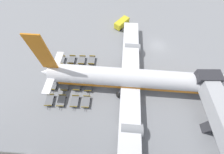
# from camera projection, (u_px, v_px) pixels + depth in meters

# --- Properties ---
(ground_plane) EXTENTS (500.00, 500.00, 0.00)m
(ground_plane) POSITION_uv_depth(u_px,v_px,m) (158.00, 46.00, 37.62)
(ground_plane) COLOR gray
(airplane) EXTENTS (37.92, 41.37, 13.50)m
(airplane) POSITION_uv_depth(u_px,v_px,m) (135.00, 79.00, 28.73)
(airplane) COLOR white
(airplane) RESTS_ON ground_plane
(service_van) EXTENTS (5.19, 4.67, 2.00)m
(service_van) POSITION_uv_depth(u_px,v_px,m) (122.00, 23.00, 40.94)
(service_van) COLOR yellow
(service_van) RESTS_ON ground_plane
(baggage_dolly_row_near_col_a) EXTENTS (3.24, 1.67, 0.92)m
(baggage_dolly_row_near_col_a) POSITION_uv_depth(u_px,v_px,m) (61.00, 60.00, 34.32)
(baggage_dolly_row_near_col_a) COLOR slate
(baggage_dolly_row_near_col_a) RESTS_ON ground_plane
(baggage_dolly_row_near_col_b) EXTENTS (3.25, 1.72, 0.92)m
(baggage_dolly_row_near_col_b) POSITION_uv_depth(u_px,v_px,m) (58.00, 72.00, 32.44)
(baggage_dolly_row_near_col_b) COLOR slate
(baggage_dolly_row_near_col_b) RESTS_ON ground_plane
(baggage_dolly_row_near_col_c) EXTENTS (3.27, 1.77, 0.92)m
(baggage_dolly_row_near_col_c) POSITION_uv_depth(u_px,v_px,m) (54.00, 85.00, 30.65)
(baggage_dolly_row_near_col_c) COLOR slate
(baggage_dolly_row_near_col_c) RESTS_ON ground_plane
(baggage_dolly_row_near_col_d) EXTENTS (3.25, 1.72, 0.92)m
(baggage_dolly_row_near_col_d) POSITION_uv_depth(u_px,v_px,m) (50.00, 100.00, 28.75)
(baggage_dolly_row_near_col_d) COLOR slate
(baggage_dolly_row_near_col_d) RESTS_ON ground_plane
(baggage_dolly_row_mid_a_col_a) EXTENTS (3.26, 1.74, 0.92)m
(baggage_dolly_row_mid_a_col_a) POSITION_uv_depth(u_px,v_px,m) (72.00, 60.00, 34.37)
(baggage_dolly_row_mid_a_col_a) COLOR slate
(baggage_dolly_row_mid_a_col_a) RESTS_ON ground_plane
(baggage_dolly_row_mid_a_col_b) EXTENTS (3.24, 1.68, 0.92)m
(baggage_dolly_row_mid_a_col_b) POSITION_uv_depth(u_px,v_px,m) (68.00, 72.00, 32.50)
(baggage_dolly_row_mid_a_col_b) COLOR slate
(baggage_dolly_row_mid_a_col_b) RESTS_ON ground_plane
(baggage_dolly_row_mid_a_col_c) EXTENTS (3.24, 1.69, 0.92)m
(baggage_dolly_row_mid_a_col_c) POSITION_uv_depth(u_px,v_px,m) (65.00, 86.00, 30.56)
(baggage_dolly_row_mid_a_col_c) COLOR slate
(baggage_dolly_row_mid_a_col_c) RESTS_ON ground_plane
(baggage_dolly_row_mid_a_col_d) EXTENTS (3.24, 1.68, 0.92)m
(baggage_dolly_row_mid_a_col_d) POSITION_uv_depth(u_px,v_px,m) (61.00, 101.00, 28.68)
(baggage_dolly_row_mid_a_col_d) COLOR slate
(baggage_dolly_row_mid_a_col_d) RESTS_ON ground_plane
(baggage_dolly_row_mid_b_col_a) EXTENTS (3.24, 1.70, 0.92)m
(baggage_dolly_row_mid_b_col_a) POSITION_uv_depth(u_px,v_px,m) (82.00, 60.00, 34.32)
(baggage_dolly_row_mid_b_col_a) COLOR slate
(baggage_dolly_row_mid_b_col_a) RESTS_ON ground_plane
(baggage_dolly_row_mid_b_col_b) EXTENTS (3.25, 1.72, 0.92)m
(baggage_dolly_row_mid_b_col_b) POSITION_uv_depth(u_px,v_px,m) (80.00, 73.00, 32.40)
(baggage_dolly_row_mid_b_col_b) COLOR slate
(baggage_dolly_row_mid_b_col_b) RESTS_ON ground_plane
(baggage_dolly_row_mid_b_col_c) EXTENTS (3.26, 1.74, 0.92)m
(baggage_dolly_row_mid_b_col_c) POSITION_uv_depth(u_px,v_px,m) (78.00, 86.00, 30.58)
(baggage_dolly_row_mid_b_col_c) COLOR slate
(baggage_dolly_row_mid_b_col_c) RESTS_ON ground_plane
(baggage_dolly_row_mid_b_col_d) EXTENTS (3.24, 1.70, 0.92)m
(baggage_dolly_row_mid_b_col_d) POSITION_uv_depth(u_px,v_px,m) (75.00, 101.00, 28.62)
(baggage_dolly_row_mid_b_col_d) COLOR slate
(baggage_dolly_row_mid_b_col_d) RESTS_ON ground_plane
(baggage_dolly_row_far_col_a) EXTENTS (3.27, 1.75, 0.92)m
(baggage_dolly_row_far_col_a) POSITION_uv_depth(u_px,v_px,m) (92.00, 60.00, 34.31)
(baggage_dolly_row_far_col_a) COLOR slate
(baggage_dolly_row_far_col_a) RESTS_ON ground_plane
(baggage_dolly_row_far_col_b) EXTENTS (3.27, 1.77, 0.92)m
(baggage_dolly_row_far_col_b) POSITION_uv_depth(u_px,v_px,m) (90.00, 73.00, 32.39)
(baggage_dolly_row_far_col_b) COLOR slate
(baggage_dolly_row_far_col_b) RESTS_ON ground_plane
(baggage_dolly_row_far_col_c) EXTENTS (3.23, 1.66, 0.92)m
(baggage_dolly_row_far_col_c) POSITION_uv_depth(u_px,v_px,m) (89.00, 86.00, 30.48)
(baggage_dolly_row_far_col_c) COLOR slate
(baggage_dolly_row_far_col_c) RESTS_ON ground_plane
(baggage_dolly_row_far_col_d) EXTENTS (3.26, 1.73, 0.92)m
(baggage_dolly_row_far_col_d) POSITION_uv_depth(u_px,v_px,m) (86.00, 102.00, 28.56)
(baggage_dolly_row_far_col_d) COLOR slate
(baggage_dolly_row_far_col_d) RESTS_ON ground_plane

